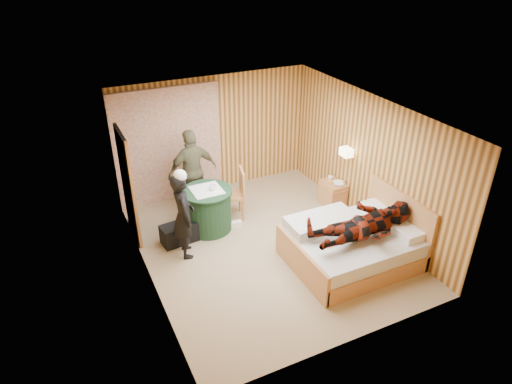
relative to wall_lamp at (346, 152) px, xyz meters
name	(u,v)px	position (x,y,z in m)	size (l,w,h in m)	color
floor	(266,246)	(-1.92, -0.45, -1.30)	(4.20, 5.00, 0.01)	tan
ceiling	(268,113)	(-1.92, -0.45, 1.20)	(4.20, 5.00, 0.01)	silver
wall_back	(214,135)	(-1.92, 2.05, -0.05)	(4.20, 0.02, 2.50)	#EBB25A
wall_left	(142,213)	(-4.02, -0.45, -0.05)	(0.02, 5.00, 2.50)	#EBB25A
wall_right	(368,162)	(0.18, -0.45, -0.05)	(0.02, 5.00, 2.50)	#EBB25A
curtain	(169,146)	(-2.92, 1.98, -0.10)	(2.20, 0.08, 2.40)	silver
doorway	(128,186)	(-3.98, 0.95, -0.28)	(0.06, 0.90, 2.05)	black
wall_lamp	(346,152)	(0.00, 0.00, 0.00)	(0.26, 0.24, 0.16)	gold
bed	(352,245)	(-0.80, -1.45, -0.98)	(2.03, 1.60, 1.10)	tan
nightstand	(332,194)	(-0.04, 0.26, -1.03)	(0.40, 0.54, 0.52)	tan
round_table	(208,209)	(-2.66, 0.54, -0.88)	(0.94, 0.94, 0.84)	#1F4425
chair_far	(193,187)	(-2.68, 1.28, -0.76)	(0.52, 0.52, 0.93)	tan
chair_near	(236,190)	(-2.00, 0.71, -0.71)	(0.56, 0.56, 1.02)	tan
duffel_bag	(179,233)	(-3.29, 0.35, -1.12)	(0.65, 0.34, 0.37)	black
sneaker_left	(235,224)	(-2.18, 0.37, -1.24)	(0.25, 0.10, 0.11)	white
sneaker_right	(220,217)	(-2.35, 0.72, -1.24)	(0.29, 0.12, 0.13)	white
woman_standing	(183,216)	(-3.29, -0.04, -0.52)	(0.57, 0.37, 1.55)	black
man_at_table	(193,171)	(-2.66, 1.33, -0.44)	(1.01, 0.42, 1.72)	brown
man_on_bed	(366,218)	(-0.77, -1.68, -0.32)	(1.77, 0.67, 0.86)	#661909
book_lower	(335,183)	(-0.04, 0.21, -0.77)	(0.17, 0.22, 0.02)	white
book_upper	(335,182)	(-0.04, 0.21, -0.75)	(0.16, 0.22, 0.02)	white
cup_nightstand	(330,178)	(-0.04, 0.39, -0.73)	(0.10, 0.10, 0.09)	white
cup_table	(213,187)	(-2.56, 0.49, -0.42)	(0.12, 0.12, 0.10)	white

